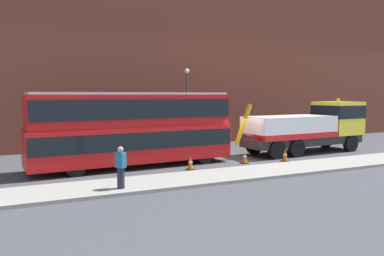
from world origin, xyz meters
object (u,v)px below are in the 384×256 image
at_px(pedestrian_onlooker, 121,168).
at_px(street_lamp, 187,101).
at_px(recovery_tow_truck, 309,127).
at_px(traffic_cone_midway, 245,158).
at_px(traffic_cone_near_bus, 190,163).
at_px(double_decker_bus, 133,126).
at_px(traffic_cone_near_truck, 285,156).

bearing_deg(pedestrian_onlooker, street_lamp, 23.36).
xyz_separation_m(recovery_tow_truck, traffic_cone_midway, (-6.27, -1.71, -1.42)).
height_order(pedestrian_onlooker, traffic_cone_near_bus, pedestrian_onlooker).
relative_size(double_decker_bus, street_lamp, 1.91).
bearing_deg(recovery_tow_truck, traffic_cone_near_bus, -171.30).
bearing_deg(traffic_cone_midway, recovery_tow_truck, 15.27).
height_order(double_decker_bus, pedestrian_onlooker, double_decker_bus).
height_order(recovery_tow_truck, traffic_cone_near_truck, recovery_tow_truck).
bearing_deg(recovery_tow_truck, double_decker_bus, 177.00).
bearing_deg(street_lamp, traffic_cone_midway, -88.14).
bearing_deg(traffic_cone_near_truck, traffic_cone_midway, 170.67).
bearing_deg(pedestrian_onlooker, traffic_cone_near_bus, 2.86).
bearing_deg(double_decker_bus, pedestrian_onlooker, -115.02).
bearing_deg(recovery_tow_truck, traffic_cone_near_truck, -153.32).
bearing_deg(street_lamp, double_decker_bus, -135.09).
distance_m(pedestrian_onlooker, street_lamp, 13.59).
distance_m(double_decker_bus, traffic_cone_midway, 6.57).
relative_size(double_decker_bus, traffic_cone_midway, 15.48).
height_order(recovery_tow_truck, double_decker_bus, double_decker_bus).
bearing_deg(traffic_cone_near_bus, traffic_cone_midway, 5.61).
bearing_deg(traffic_cone_near_truck, pedestrian_onlooker, -164.68).
height_order(traffic_cone_midway, traffic_cone_near_truck, same).
xyz_separation_m(pedestrian_onlooker, street_lamp, (7.84, 10.82, 2.49)).
distance_m(double_decker_bus, traffic_cone_near_bus, 3.72).
xyz_separation_m(traffic_cone_near_bus, traffic_cone_midway, (3.60, 0.35, 0.00)).
height_order(double_decker_bus, traffic_cone_near_truck, double_decker_bus).
distance_m(pedestrian_onlooker, traffic_cone_near_bus, 5.42).
xyz_separation_m(double_decker_bus, street_lamp, (5.82, 5.80, 1.24)).
xyz_separation_m(pedestrian_onlooker, traffic_cone_midway, (8.08, 3.33, -0.64)).
bearing_deg(double_decker_bus, street_lamp, 41.79).
height_order(traffic_cone_near_bus, traffic_cone_midway, same).
relative_size(traffic_cone_near_bus, street_lamp, 0.12).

